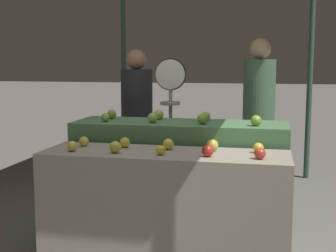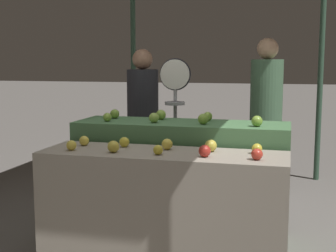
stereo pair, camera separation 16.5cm
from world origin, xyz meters
name	(u,v)px [view 1 (the left image)]	position (x,y,z in m)	size (l,w,h in m)	color
display_counter_front	(165,210)	(0.00, 0.00, 0.44)	(1.80, 0.55, 0.87)	gray
display_counter_back	(180,181)	(0.00, 0.60, 0.51)	(1.80, 0.55, 1.02)	#4C7A4C
apple_front_0	(72,146)	(-0.67, -0.11, 0.91)	(0.08, 0.08, 0.08)	yellow
apple_front_1	(115,147)	(-0.34, -0.11, 0.92)	(0.09, 0.09, 0.09)	gold
apple_front_2	(161,150)	(-0.01, -0.11, 0.91)	(0.07, 0.07, 0.07)	gold
apple_front_3	(208,151)	(0.33, -0.10, 0.92)	(0.08, 0.08, 0.08)	#B72D23
apple_front_4	(260,153)	(0.68, -0.11, 0.91)	(0.08, 0.08, 0.08)	red
apple_front_5	(84,141)	(-0.66, 0.10, 0.91)	(0.08, 0.08, 0.08)	yellow
apple_front_6	(125,142)	(-0.34, 0.12, 0.91)	(0.08, 0.08, 0.08)	gold
apple_front_7	(168,144)	(0.01, 0.10, 0.91)	(0.08, 0.08, 0.08)	yellow
apple_front_8	(212,145)	(0.33, 0.10, 0.92)	(0.09, 0.09, 0.09)	gold
apple_front_9	(258,148)	(0.67, 0.10, 0.91)	(0.08, 0.08, 0.08)	gold
apple_back_0	(105,117)	(-0.62, 0.48, 1.05)	(0.07, 0.07, 0.07)	#84AD3D
apple_back_1	(153,118)	(-0.21, 0.50, 1.06)	(0.08, 0.08, 0.08)	#8EB247
apple_back_2	(202,119)	(0.20, 0.50, 1.06)	(0.09, 0.09, 0.09)	#7AA338
apple_back_3	(256,121)	(0.64, 0.48, 1.06)	(0.09, 0.09, 0.09)	#7AA338
apple_back_4	(112,114)	(-0.64, 0.70, 1.06)	(0.08, 0.08, 0.08)	#7AA338
apple_back_5	(159,115)	(-0.21, 0.71, 1.06)	(0.09, 0.09, 0.09)	#84AD3D
apple_back_6	(206,116)	(0.20, 0.72, 1.06)	(0.08, 0.08, 0.08)	#84AD3D
produce_scale	(170,100)	(-0.23, 1.30, 1.15)	(0.32, 0.20, 1.56)	#99999E
person_vendor_at_scale	(137,114)	(-0.66, 1.61, 0.96)	(0.44, 0.44, 1.66)	#2D2D38
person_customer_left	(259,105)	(0.63, 2.09, 1.04)	(0.47, 0.47, 1.78)	#2D2D38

